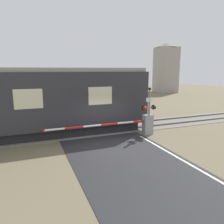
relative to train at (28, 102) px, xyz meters
name	(u,v)px	position (x,y,z in m)	size (l,w,h in m)	color
ground_plane	(112,146)	(4.04, -3.50, -2.15)	(80.00, 80.00, 0.00)	#6B6047
track_bed	(93,130)	(4.04, 0.00, -2.12)	(36.00, 3.20, 0.13)	slate
train	(28,102)	(0.00, 0.00, 0.00)	(14.88, 2.90, 4.20)	black
crossing_barrier	(139,124)	(6.44, -2.17, -1.47)	(6.75, 0.44, 1.26)	gray
signal_post	(149,108)	(7.02, -2.32, -0.43)	(0.98, 0.26, 3.02)	gray
distant_building	(166,67)	(23.98, 20.04, 2.35)	(3.78, 3.78, 8.84)	#9E998E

